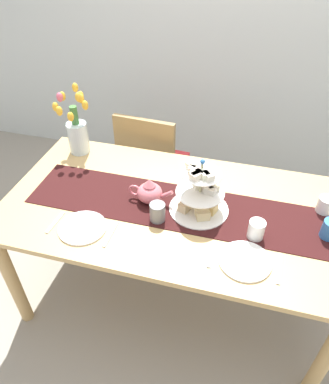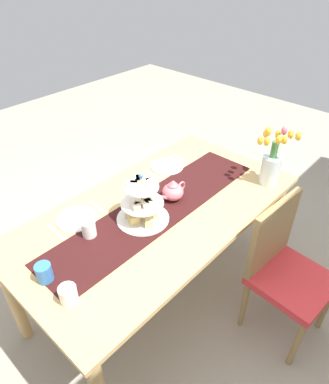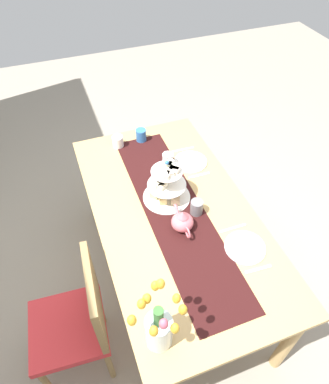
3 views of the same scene
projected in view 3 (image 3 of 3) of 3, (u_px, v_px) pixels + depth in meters
name	position (u px, v px, depth m)	size (l,w,h in m)	color
ground_plane	(172.00, 275.00, 2.66)	(8.00, 8.00, 0.00)	gray
dining_table	(173.00, 222.00, 2.18)	(1.77, 0.93, 0.76)	tan
chair_left	(79.00, 319.00, 1.90)	(0.45, 0.45, 0.91)	olive
table_runner	(175.00, 211.00, 2.10)	(1.52, 0.35, 0.00)	black
tiered_cake_stand	(167.00, 186.00, 2.11)	(0.30, 0.30, 0.30)	beige
teapot	(182.00, 222.00, 1.97)	(0.24, 0.13, 0.14)	#D66B75
tulip_vase	(159.00, 326.00, 1.47)	(0.22, 0.24, 0.41)	silver
cream_jug	(118.00, 142.00, 2.51)	(0.08, 0.08, 0.09)	white
dinner_plate_left	(245.00, 247.00, 1.92)	(0.23, 0.23, 0.01)	white
fork_left	(258.00, 269.00, 1.82)	(0.02, 0.15, 0.01)	silver
knife_left	(233.00, 228.00, 2.01)	(0.01, 0.17, 0.01)	silver
dinner_plate_right	(191.00, 162.00, 2.41)	(0.23, 0.23, 0.01)	white
fork_right	(199.00, 175.00, 2.32)	(0.02, 0.15, 0.01)	silver
knife_right	(183.00, 150.00, 2.51)	(0.01, 0.17, 0.01)	silver
mug_grey	(197.00, 207.00, 2.06)	(0.08, 0.08, 0.10)	slate
mug_white_text	(168.00, 160.00, 2.36)	(0.08, 0.08, 0.10)	white
mug_orange	(141.00, 135.00, 2.55)	(0.08, 0.08, 0.10)	#3370B7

